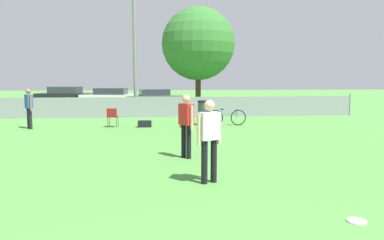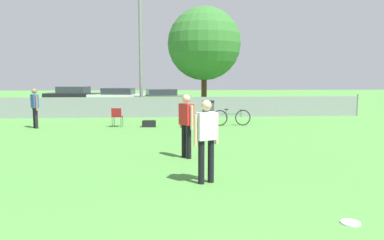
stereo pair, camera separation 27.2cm
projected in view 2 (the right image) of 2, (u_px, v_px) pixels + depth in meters
fence_backline at (178, 107)px, 20.16m from camera, size 20.11×0.07×1.21m
light_pole at (140, 21)px, 20.51m from camera, size 0.90×0.36×8.86m
tree_near_pole at (204, 44)px, 21.56m from camera, size 4.22×4.22×6.19m
player_receiver_white at (206, 135)px, 7.57m from camera, size 0.53×0.37×1.71m
player_thrower_red at (186, 121)px, 9.94m from camera, size 0.41×0.49×1.71m
spectator_in_blue at (35, 105)px, 15.79m from camera, size 0.41×0.46×1.68m
frisbee_disc at (351, 223)px, 5.55m from camera, size 0.29×0.29×0.03m
folding_chair_sideline at (117, 116)px, 16.25m from camera, size 0.47×0.47×0.83m
bicycle_sideline at (231, 117)px, 16.70m from camera, size 1.76×0.44×0.76m
trash_bin at (208, 113)px, 16.81m from camera, size 0.56×0.56×1.11m
gear_bag_sideline at (149, 124)px, 16.31m from camera, size 0.59×0.33×0.29m
parked_car_dark at (74, 96)px, 29.43m from camera, size 4.57×2.45×1.42m
parked_car_white at (118, 97)px, 28.56m from camera, size 4.62×2.34×1.34m
parked_car_olive at (161, 98)px, 28.04m from camera, size 4.31×2.49×1.27m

